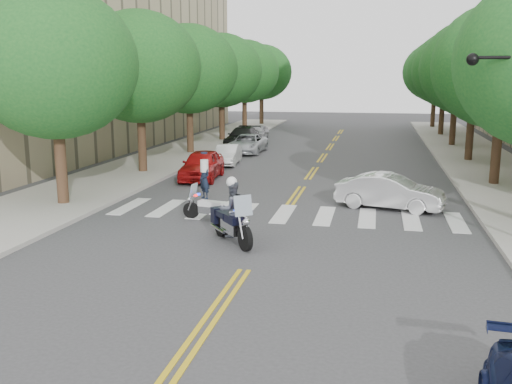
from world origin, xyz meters
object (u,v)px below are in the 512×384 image
(motorcycle_police, at_px, (231,213))
(convertible, at_px, (390,192))
(officer_standing, at_px, (205,180))
(motorcycle_parked, at_px, (213,208))

(motorcycle_police, height_order, convertible, motorcycle_police)
(officer_standing, xyz_separation_m, convertible, (7.60, -0.28, -0.12))
(officer_standing, relative_size, convertible, 0.39)
(convertible, bearing_deg, motorcycle_parked, 132.08)
(officer_standing, bearing_deg, motorcycle_police, -26.03)
(motorcycle_police, relative_size, convertible, 0.53)
(motorcycle_police, bearing_deg, officer_standing, -104.00)
(motorcycle_parked, distance_m, convertible, 7.02)
(convertible, bearing_deg, motorcycle_police, 154.03)
(convertible, bearing_deg, officer_standing, 102.36)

